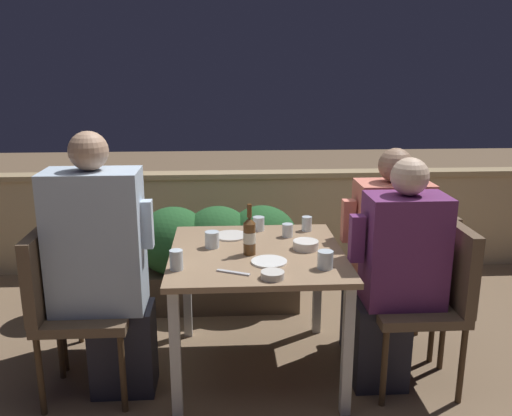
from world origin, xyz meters
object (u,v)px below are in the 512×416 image
chair_right_far (417,267)px  potted_plant (73,256)px  chair_left_near (66,296)px  beer_bottle (249,235)px  person_blue_shirt (104,268)px  person_coral_top (384,255)px  person_purple_stripe (396,275)px  chair_left_far (83,272)px  chair_right_near (433,289)px

chair_right_far → potted_plant: 2.24m
chair_left_near → beer_bottle: 0.98m
beer_bottle → potted_plant: 1.48m
person_blue_shirt → person_coral_top: bearing=10.8°
person_blue_shirt → person_purple_stripe: 1.49m
chair_left_near → beer_bottle: size_ratio=3.27×
chair_left_near → person_coral_top: bearing=9.6°
chair_left_near → person_purple_stripe: bearing=-1.0°
chair_left_far → potted_plant: size_ratio=1.30×
chair_right_far → person_coral_top: size_ratio=0.72×
person_blue_shirt → chair_right_far: bearing=9.6°
chair_right_near → chair_left_near: bearing=179.1°
person_blue_shirt → person_coral_top: 1.55m
chair_right_near → chair_right_far: bearing=84.8°
person_blue_shirt → chair_right_near: 1.70m
chair_right_far → potted_plant: (-2.14, 0.64, -0.12)m
chair_right_near → potted_plant: chair_right_near is taller
potted_plant → person_blue_shirt: bearing=-65.8°
chair_left_near → chair_right_far: bearing=8.6°
chair_left_near → chair_right_far: size_ratio=1.00×
chair_left_near → chair_left_far: 0.32m
person_coral_top → potted_plant: bearing=161.7°
chair_left_far → person_purple_stripe: (1.69, -0.35, 0.08)m
person_blue_shirt → chair_left_far: 0.41m
chair_right_far → person_coral_top: person_coral_top is taller
person_blue_shirt → person_purple_stripe: person_blue_shirt is taller
chair_left_near → person_coral_top: 1.75m
chair_right_far → beer_bottle: bearing=-168.9°
beer_bottle → potted_plant: size_ratio=0.40×
potted_plant → chair_right_near: bearing=-24.5°
person_purple_stripe → person_coral_top: bearing=84.8°
chair_left_near → person_blue_shirt: bearing=0.0°
person_coral_top → beer_bottle: person_coral_top is taller
chair_left_far → chair_right_far: (1.92, -0.03, 0.00)m
chair_right_near → potted_plant: (-2.11, 0.96, -0.12)m
person_coral_top → chair_left_far: bearing=178.9°
chair_left_near → potted_plant: 0.97m
person_blue_shirt → chair_left_near: bearing=-180.0°
person_blue_shirt → beer_bottle: (0.74, 0.10, 0.13)m
chair_left_far → beer_bottle: bearing=-13.6°
person_coral_top → beer_bottle: (-0.78, -0.19, 0.19)m
chair_right_near → chair_right_far: size_ratio=1.00×
chair_left_far → chair_right_far: same height
potted_plant → chair_left_far: bearing=-69.9°
person_coral_top → potted_plant: person_coral_top is taller
person_blue_shirt → chair_left_far: bearing=121.3°
person_purple_stripe → potted_plant: person_purple_stripe is taller
chair_left_near → potted_plant: size_ratio=1.30×
chair_right_near → chair_left_far: bearing=169.5°
chair_left_far → person_purple_stripe: bearing=-11.8°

